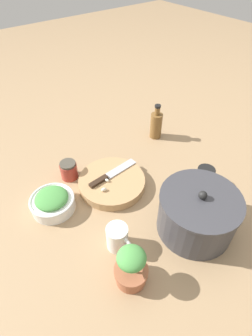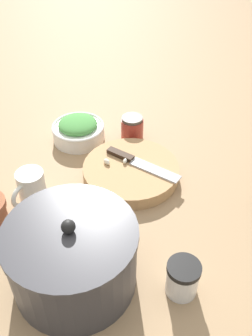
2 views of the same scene
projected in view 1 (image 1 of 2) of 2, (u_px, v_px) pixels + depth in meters
The scene contains 11 objects.
ground_plane at pixel (135, 186), 1.08m from camera, with size 5.00×5.00×0.00m, color #997A56.
cutting_board at pixel (112, 182), 1.07m from camera, with size 0.27×0.27×0.04m.
chef_knife at pixel (110, 175), 1.07m from camera, with size 0.23×0.04×0.01m.
garlic_cloves at pixel (105, 185), 1.03m from camera, with size 0.07×0.07×0.02m.
herb_bowl at pixel (53, 202), 0.98m from camera, with size 0.17×0.17×0.08m.
spice_jar at pixel (205, 177), 1.06m from camera, with size 0.07×0.07×0.08m.
coffee_mug at pixel (118, 238), 0.85m from camera, with size 0.07×0.11×0.10m.
honey_jar at pixel (69, 170), 1.10m from camera, with size 0.07×0.07×0.08m.
oil_bottle at pixel (156, 125), 1.29m from camera, with size 0.06×0.06×0.18m.
stock_pot at pixel (197, 213), 0.88m from camera, with size 0.27×0.27×0.19m.
potted_herb at pixel (131, 269), 0.76m from camera, with size 0.10×0.10×0.15m.
Camera 1 is at (0.48, 0.56, 0.80)m, focal length 28.00 mm.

